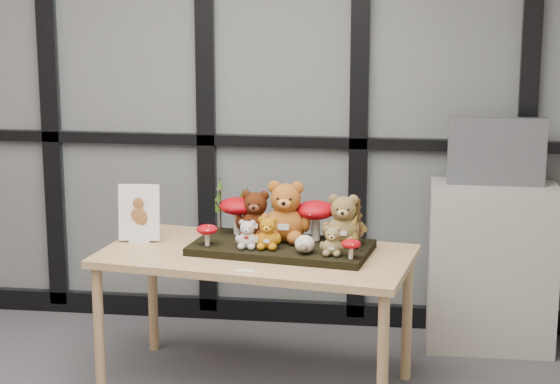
# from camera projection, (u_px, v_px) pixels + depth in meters

# --- Properties ---
(glass_partition) EXTENTS (4.90, 0.06, 2.78)m
(glass_partition) POSITION_uv_depth(u_px,v_px,m) (126.00, 73.00, 5.64)
(glass_partition) COLOR #2D383F
(glass_partition) RESTS_ON floor
(display_table) EXTENTS (1.55, 0.95, 0.68)m
(display_table) POSITION_uv_depth(u_px,v_px,m) (256.00, 266.00, 4.79)
(display_table) COLOR tan
(display_table) RESTS_ON floor
(diorama_tray) EXTENTS (0.89, 0.54, 0.04)m
(diorama_tray) POSITION_uv_depth(u_px,v_px,m) (281.00, 248.00, 4.79)
(diorama_tray) COLOR black
(diorama_tray) RESTS_ON display_table
(bear_pooh_yellow) EXTENTS (0.28, 0.26, 0.32)m
(bear_pooh_yellow) POSITION_uv_depth(u_px,v_px,m) (286.00, 208.00, 4.82)
(bear_pooh_yellow) COLOR #A2561B
(bear_pooh_yellow) RESTS_ON diorama_tray
(bear_brown_medium) EXTENTS (0.22, 0.20, 0.25)m
(bear_brown_medium) POSITION_uv_depth(u_px,v_px,m) (256.00, 211.00, 4.90)
(bear_brown_medium) COLOR #401908
(bear_brown_medium) RESTS_ON diorama_tray
(bear_tan_back) EXTENTS (0.23, 0.21, 0.27)m
(bear_tan_back) POSITION_uv_depth(u_px,v_px,m) (343.00, 217.00, 4.76)
(bear_tan_back) COLOR olive
(bear_tan_back) RESTS_ON diorama_tray
(bear_small_yellow) EXTENTS (0.14, 0.13, 0.17)m
(bear_small_yellow) POSITION_uv_depth(u_px,v_px,m) (268.00, 231.00, 4.70)
(bear_small_yellow) COLOR #B76B0C
(bear_small_yellow) RESTS_ON diorama_tray
(bear_white_bow) EXTENTS (0.13, 0.12, 0.15)m
(bear_white_bow) POSITION_uv_depth(u_px,v_px,m) (247.00, 233.00, 4.71)
(bear_white_bow) COLOR beige
(bear_white_bow) RESTS_ON diorama_tray
(bear_beige_small) EXTENTS (0.13, 0.12, 0.15)m
(bear_beige_small) POSITION_uv_depth(u_px,v_px,m) (332.00, 239.00, 4.60)
(bear_beige_small) COLOR olive
(bear_beige_small) RESTS_ON diorama_tray
(plush_cream_hedgehog) EXTENTS (0.08, 0.07, 0.09)m
(plush_cream_hedgehog) POSITION_uv_depth(u_px,v_px,m) (305.00, 243.00, 4.63)
(plush_cream_hedgehog) COLOR beige
(plush_cream_hedgehog) RESTS_ON diorama_tray
(mushroom_back_left) EXTENTS (0.18, 0.18, 0.20)m
(mushroom_back_left) POSITION_uv_depth(u_px,v_px,m) (238.00, 214.00, 4.95)
(mushroom_back_left) COLOR #9C050D
(mushroom_back_left) RESTS_ON diorama_tray
(mushroom_back_right) EXTENTS (0.19, 0.19, 0.21)m
(mushroom_back_right) POSITION_uv_depth(u_px,v_px,m) (316.00, 219.00, 4.84)
(mushroom_back_right) COLOR #9C050D
(mushroom_back_right) RESTS_ON diorama_tray
(mushroom_front_left) EXTENTS (0.10, 0.10, 0.11)m
(mushroom_front_left) POSITION_uv_depth(u_px,v_px,m) (207.00, 234.00, 4.75)
(mushroom_front_left) COLOR #9C050D
(mushroom_front_left) RESTS_ON diorama_tray
(mushroom_front_right) EXTENTS (0.09, 0.09, 0.10)m
(mushroom_front_right) POSITION_uv_depth(u_px,v_px,m) (351.00, 248.00, 4.54)
(mushroom_front_right) COLOR #9C050D
(mushroom_front_right) RESTS_ON diorama_tray
(sprig_green_far_left) EXTENTS (0.05, 0.05, 0.28)m
(sprig_green_far_left) POSITION_uv_depth(u_px,v_px,m) (220.00, 206.00, 4.96)
(sprig_green_far_left) COLOR #15320B
(sprig_green_far_left) RESTS_ON diorama_tray
(sprig_green_mid_left) EXTENTS (0.05, 0.05, 0.22)m
(sprig_green_mid_left) POSITION_uv_depth(u_px,v_px,m) (247.00, 211.00, 4.97)
(sprig_green_mid_left) COLOR #15320B
(sprig_green_mid_left) RESTS_ON diorama_tray
(sprig_dry_far_right) EXTENTS (0.05, 0.05, 0.22)m
(sprig_dry_far_right) POSITION_uv_depth(u_px,v_px,m) (359.00, 222.00, 4.75)
(sprig_dry_far_right) COLOR brown
(sprig_dry_far_right) RESTS_ON diorama_tray
(sprig_dry_mid_right) EXTENTS (0.05, 0.05, 0.17)m
(sprig_dry_mid_right) POSITION_uv_depth(u_px,v_px,m) (360.00, 234.00, 4.65)
(sprig_dry_mid_right) COLOR brown
(sprig_dry_mid_right) RESTS_ON diorama_tray
(sprig_green_centre) EXTENTS (0.05, 0.05, 0.17)m
(sprig_green_centre) POSITION_uv_depth(u_px,v_px,m) (278.00, 217.00, 4.94)
(sprig_green_centre) COLOR #15320B
(sprig_green_centre) RESTS_ON diorama_tray
(sign_holder) EXTENTS (0.20, 0.07, 0.29)m
(sign_holder) POSITION_uv_depth(u_px,v_px,m) (139.00, 216.00, 4.93)
(sign_holder) COLOR silver
(sign_holder) RESTS_ON display_table
(label_card) EXTENTS (0.08, 0.03, 0.00)m
(label_card) POSITION_uv_depth(u_px,v_px,m) (246.00, 271.00, 4.49)
(label_card) COLOR white
(label_card) RESTS_ON display_table
(cabinet) EXTENTS (0.66, 0.39, 0.88)m
(cabinet) POSITION_uv_depth(u_px,v_px,m) (491.00, 267.00, 5.37)
(cabinet) COLOR #9F998E
(cabinet) RESTS_ON floor
(monitor) EXTENTS (0.50, 0.05, 0.36)m
(monitor) POSITION_uv_depth(u_px,v_px,m) (497.00, 152.00, 5.25)
(monitor) COLOR #52545A
(monitor) RESTS_ON cabinet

